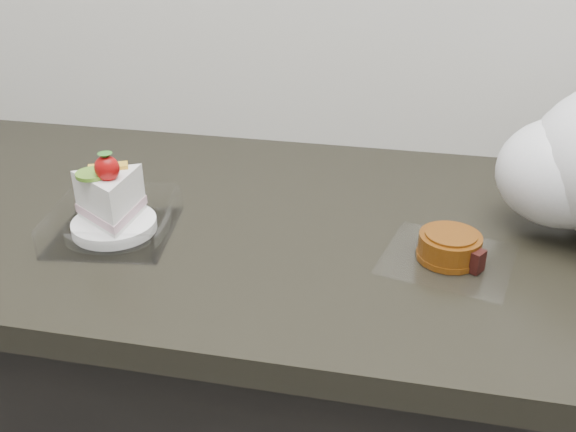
# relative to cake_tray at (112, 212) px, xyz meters

# --- Properties ---
(cake_tray) EXTENTS (0.18, 0.18, 0.13)m
(cake_tray) POSITION_rel_cake_tray_xyz_m (0.00, 0.00, 0.00)
(cake_tray) COLOR white
(cake_tray) RESTS_ON counter
(mooncake_wrap) EXTENTS (0.20, 0.19, 0.04)m
(mooncake_wrap) POSITION_rel_cake_tray_xyz_m (0.47, 0.02, -0.02)
(mooncake_wrap) COLOR white
(mooncake_wrap) RESTS_ON counter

